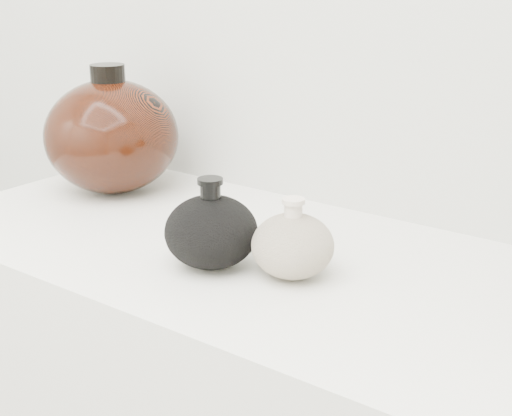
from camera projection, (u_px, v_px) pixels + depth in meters
The scene contains 3 objects.
black_gourd_vase at pixel (211, 231), 0.99m from camera, with size 0.17×0.17×0.13m.
cream_gourd_vase at pixel (293, 245), 0.96m from camera, with size 0.13×0.13×0.11m.
left_round_pot at pixel (112, 136), 1.30m from camera, with size 0.31×0.31×0.23m.
Camera 1 is at (0.53, 0.16, 1.30)m, focal length 50.00 mm.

